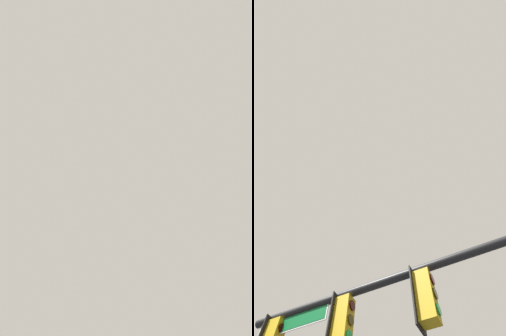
{
  "view_description": "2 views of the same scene",
  "coord_description": "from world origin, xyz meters",
  "views": [
    {
      "loc": [
        -3.05,
        -7.66,
        1.46
      ],
      "look_at": [
        -2.28,
        -6.26,
        6.8
      ],
      "focal_mm": 50.0,
      "sensor_mm": 36.0,
      "label": 1
    },
    {
      "loc": [
        -6.2,
        -3.28,
        1.45
      ],
      "look_at": [
        -5.16,
        -6.47,
        7.95
      ],
      "focal_mm": 28.0,
      "sensor_mm": 36.0,
      "label": 2
    }
  ],
  "objects": [
    {
      "name": "signal_pole_near",
      "position": [
        -5.19,
        -8.05,
        4.53
      ],
      "size": [
        6.99,
        1.28,
        6.17
      ],
      "color": "black",
      "rests_on": "ground_plane"
    }
  ]
}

